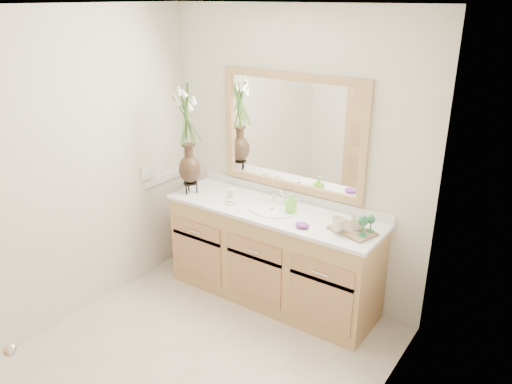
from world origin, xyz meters
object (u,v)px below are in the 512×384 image
Objects in this scene: flower_vase at (187,124)px; soap_bottle at (291,204)px; tray at (352,231)px; tumbler at (231,194)px.

flower_vase reaches higher than soap_bottle.
flower_vase is at bearing -160.37° from tray.
tumbler is at bearing -164.22° from tray.
tray is at bearing -11.36° from soap_bottle.
tray is (1.13, -0.01, -0.03)m from tumbler.
flower_vase is 0.69m from tumbler.
tumbler is (0.37, 0.10, -0.58)m from flower_vase.
tray is (1.50, 0.08, -0.61)m from flower_vase.
flower_vase is at bearing -165.45° from tumbler.
soap_bottle reaches higher than tray.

